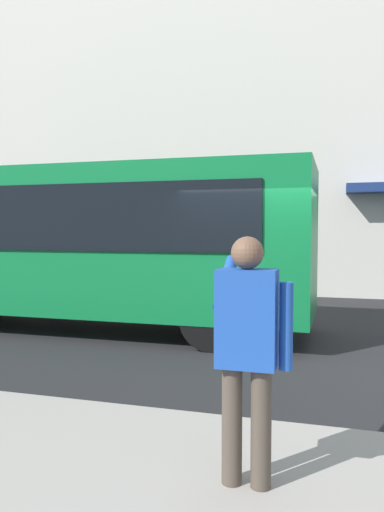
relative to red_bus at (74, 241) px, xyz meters
The scene contains 4 objects.
ground_plane 4.18m from the red_bus, behind, with size 60.00×60.00×0.00m, color #232326.
building_facade_far 8.47m from the red_bus, 121.32° to the right, with size 28.00×1.55×12.00m.
red_bus is the anchor object (origin of this frame).
pedestrian_photographer 6.83m from the red_bus, 129.34° to the left, with size 0.53×0.52×1.70m.
Camera 1 is at (-1.11, 7.99, 1.89)m, focal length 34.89 mm.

